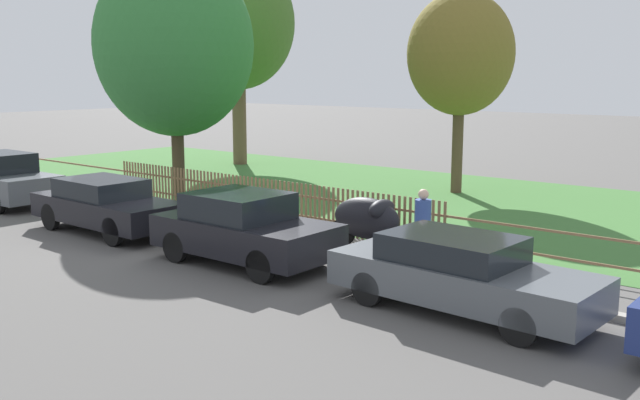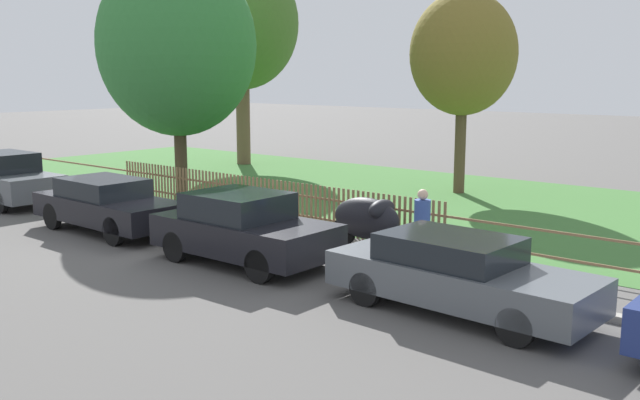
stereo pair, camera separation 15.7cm
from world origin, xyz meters
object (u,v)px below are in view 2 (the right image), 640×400
Objects in this scene: parked_car_silver_hatchback at (5,179)px; covered_motorcycle at (368,218)px; parked_car_red_compact at (458,274)px; tree_mid_park at (463,54)px; parked_car_black_saloon at (107,204)px; pedestrian_near_fence at (422,224)px; tree_nearest_kerb at (241,24)px; tree_behind_motorcycle at (177,45)px; parked_car_navy_estate at (243,228)px.

covered_motorcycle is (11.57, 2.42, -0.07)m from parked_car_silver_hatchback.
parked_car_red_compact is 12.71m from tree_mid_park.
pedestrian_near_fence is (7.69, 2.04, 0.22)m from parked_car_black_saloon.
parked_car_black_saloon is 2.70× the size of pedestrian_near_fence.
tree_nearest_kerb reaches higher than tree_behind_motorcycle.
tree_nearest_kerb is 1.36× the size of tree_mid_park.
parked_car_silver_hatchback is at bearing 178.47° from parked_car_black_saloon.
pedestrian_near_fence is (10.92, -2.85, -3.82)m from tree_behind_motorcycle.
parked_car_red_compact is 0.58× the size of tree_behind_motorcycle.
tree_mid_park reaches higher than parked_car_navy_estate.
parked_car_navy_estate reaches higher than parked_car_red_compact.
pedestrian_near_fence is at bearing 32.84° from parked_car_navy_estate.
tree_nearest_kerb reaches higher than parked_car_navy_estate.
tree_behind_motorcycle reaches higher than parked_car_navy_estate.
covered_motorcycle is (1.25, 2.57, -0.03)m from parked_car_navy_estate.
tree_mid_park is (-2.31, 8.12, 3.74)m from covered_motorcycle.
tree_behind_motorcycle is at bearing 124.06° from parked_car_black_saloon.
tree_behind_motorcycle is 4.77× the size of pedestrian_near_fence.
parked_car_red_compact is at bearing 1.55° from parked_car_black_saloon.
parked_car_silver_hatchback is at bearing 178.44° from parked_car_navy_estate.
covered_motorcycle is 0.21× the size of tree_nearest_kerb.
tree_behind_motorcycle is at bearing -96.48° from pedestrian_near_fence.
parked_car_red_compact is 2.67m from pedestrian_near_fence.
parked_car_navy_estate is at bearing -48.30° from pedestrian_near_fence.
covered_motorcycle is at bearing -100.51° from pedestrian_near_fence.
parked_car_navy_estate reaches higher than covered_motorcycle.
tree_mid_park is (3.64, 10.75, 3.75)m from parked_car_black_saloon.
parked_car_silver_hatchback reaches higher than parked_car_black_saloon.
parked_car_navy_estate is 0.45× the size of tree_nearest_kerb.
tree_nearest_kerb reaches higher than pedestrian_near_fence.
pedestrian_near_fence is (2.99, 1.98, 0.17)m from parked_car_navy_estate.
tree_mid_park is (10.97, -0.85, -1.47)m from tree_nearest_kerb.
tree_nearest_kerb is 11.10m from tree_mid_park.
tree_nearest_kerb reaches higher than covered_motorcycle.
tree_mid_park is 10.23m from pedestrian_near_fence.
parked_car_navy_estate is at bearing -1.33° from parked_car_silver_hatchback.
tree_behind_motorcycle is (-3.23, 4.89, 4.04)m from parked_car_black_saloon.
pedestrian_near_fence reaches higher than parked_car_black_saloon.
covered_motorcycle is at bearing 147.47° from parked_car_red_compact.
tree_behind_motorcycle is 1.19× the size of tree_mid_park.
parked_car_navy_estate is 17.45m from tree_nearest_kerb.
parked_car_silver_hatchback is at bearing -74.03° from pedestrian_near_fence.
tree_mid_park is (9.26, 10.54, 3.67)m from parked_car_silver_hatchback.
parked_car_silver_hatchback is 0.63× the size of tree_mid_park.
parked_car_silver_hatchback is 13.44m from pedestrian_near_fence.
pedestrian_near_fence is at bearing -32.47° from tree_nearest_kerb.
covered_motorcycle is at bearing 63.39° from parked_car_navy_estate.
pedestrian_near_fence is (1.74, -0.59, 0.20)m from covered_motorcycle.
tree_behind_motorcycle is at bearing 147.94° from parked_car_navy_estate.
parked_car_red_compact is 21.06m from tree_nearest_kerb.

